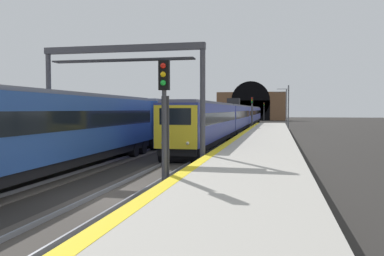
% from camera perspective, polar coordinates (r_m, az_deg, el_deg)
% --- Properties ---
extents(ground_plane, '(320.00, 320.00, 0.00)m').
position_cam_1_polar(ground_plane, '(15.20, -10.79, -9.92)').
color(ground_plane, '#282623').
extents(platform_right, '(112.00, 4.83, 0.99)m').
position_cam_1_polar(platform_right, '(13.98, 7.17, -8.94)').
color(platform_right, '#ADA89E').
rests_on(platform_right, ground_plane).
extents(platform_right_edge_strip, '(112.00, 0.50, 0.01)m').
position_cam_1_polar(platform_right_edge_strip, '(14.24, -1.60, -6.67)').
color(platform_right_edge_strip, yellow).
rests_on(platform_right_edge_strip, platform_right).
extents(track_main_line, '(160.00, 2.88, 0.21)m').
position_cam_1_polar(track_main_line, '(15.19, -10.79, -9.77)').
color(track_main_line, '#423D38').
rests_on(track_main_line, ground_plane).
extents(track_adjacent_line, '(160.00, 2.93, 0.21)m').
position_cam_1_polar(track_adjacent_line, '(17.62, -25.55, -8.26)').
color(track_adjacent_line, '#4C4742').
rests_on(track_adjacent_line, ground_plane).
extents(train_main_approaching, '(81.83, 2.75, 4.81)m').
position_cam_1_polar(train_main_approaching, '(63.19, 6.99, 1.70)').
color(train_main_approaching, navy).
rests_on(train_main_approaching, ground_plane).
extents(train_adjacent_platform, '(42.00, 3.14, 4.17)m').
position_cam_1_polar(train_adjacent_platform, '(30.87, -7.93, 0.91)').
color(train_adjacent_platform, '#264C99').
rests_on(train_adjacent_platform, ground_plane).
extents(railway_signal_near, '(0.39, 0.38, 5.05)m').
position_cam_1_polar(railway_signal_near, '(14.17, -4.01, 1.70)').
color(railway_signal_near, '#38383D').
rests_on(railway_signal_near, ground_plane).
extents(railway_signal_mid, '(0.39, 0.38, 5.27)m').
position_cam_1_polar(railway_signal_mid, '(62.32, 8.65, 2.55)').
color(railway_signal_mid, '#4C4C54').
rests_on(railway_signal_mid, ground_plane).
extents(railway_signal_far, '(0.39, 0.38, 5.37)m').
position_cam_1_polar(railway_signal_far, '(115.94, 10.34, 2.61)').
color(railway_signal_far, '#38383D').
rests_on(railway_signal_far, ground_plane).
extents(overhead_signal_gantry, '(0.70, 9.14, 6.76)m').
position_cam_1_polar(overhead_signal_gantry, '(21.84, -10.04, 7.55)').
color(overhead_signal_gantry, '#3F3F47').
rests_on(overhead_signal_gantry, ground_plane).
extents(tunnel_portal, '(2.31, 20.93, 11.94)m').
position_cam_1_polar(tunnel_portal, '(123.02, 8.46, 3.16)').
color(tunnel_portal, brown).
rests_on(tunnel_portal, ground_plane).
extents(catenary_mast_near, '(0.22, 1.93, 7.20)m').
position_cam_1_polar(catenary_mast_near, '(65.35, 13.70, 2.95)').
color(catenary_mast_near, '#595B60').
rests_on(catenary_mast_near, ground_plane).
extents(catenary_mast_far, '(0.22, 2.47, 7.46)m').
position_cam_1_polar(catenary_mast_far, '(82.32, 13.40, 2.99)').
color(catenary_mast_far, '#595B60').
rests_on(catenary_mast_far, ground_plane).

